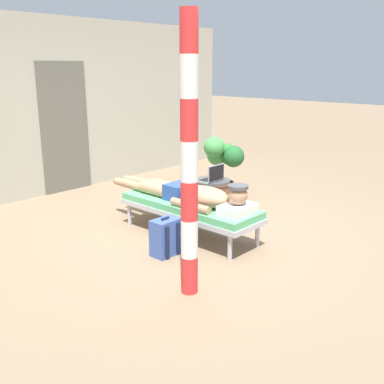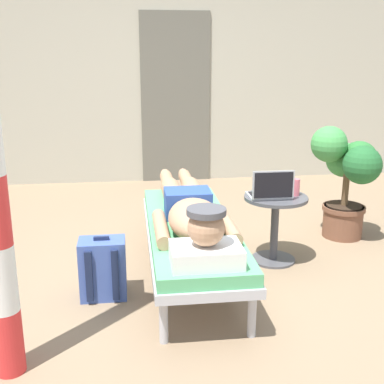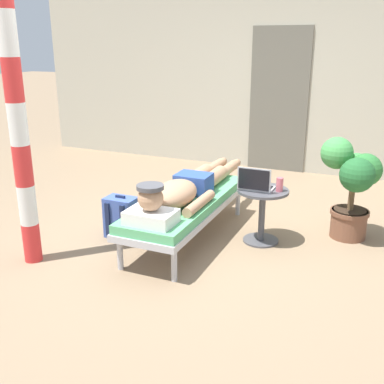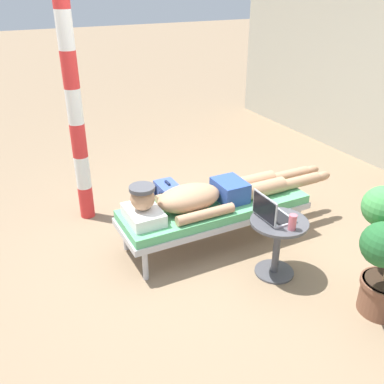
% 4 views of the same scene
% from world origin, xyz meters
% --- Properties ---
extents(ground_plane, '(40.00, 40.00, 0.00)m').
position_xyz_m(ground_plane, '(0.00, 0.00, 0.00)').
color(ground_plane, '#8C7256').
extents(lounge_chair, '(0.60, 1.82, 0.42)m').
position_xyz_m(lounge_chair, '(-0.15, -0.02, 0.35)').
color(lounge_chair, '#B7B7BC').
rests_on(lounge_chair, ground).
extents(person_reclining, '(0.53, 2.17, 0.33)m').
position_xyz_m(person_reclining, '(-0.15, -0.06, 0.52)').
color(person_reclining, white).
rests_on(person_reclining, lounge_chair).
extents(side_table, '(0.48, 0.48, 0.52)m').
position_xyz_m(side_table, '(0.53, 0.20, 0.36)').
color(side_table, '#4C4C51').
rests_on(side_table, ground).
extents(laptop, '(0.31, 0.24, 0.23)m').
position_xyz_m(laptop, '(0.47, 0.15, 0.58)').
color(laptop, '#A5A8AD').
rests_on(laptop, side_table).
extents(drink_glass, '(0.06, 0.06, 0.13)m').
position_xyz_m(drink_glass, '(0.68, 0.21, 0.59)').
color(drink_glass, '#D86672').
rests_on(drink_glass, side_table).
extents(backpack, '(0.30, 0.26, 0.42)m').
position_xyz_m(backpack, '(-0.76, -0.23, 0.20)').
color(backpack, '#3F59A5').
rests_on(backpack, ground).
extents(porch_post, '(0.15, 0.15, 2.40)m').
position_xyz_m(porch_post, '(-1.20, -0.98, 1.20)').
color(porch_post, red).
rests_on(porch_post, ground).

